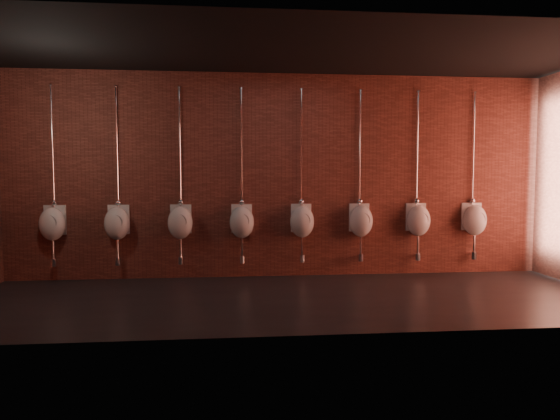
% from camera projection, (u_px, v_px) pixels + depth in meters
% --- Properties ---
extents(ground, '(8.50, 8.50, 0.00)m').
position_uv_depth(ground, '(293.00, 299.00, 6.51)').
color(ground, black).
rests_on(ground, ground).
extents(room_shell, '(8.54, 3.04, 3.22)m').
position_uv_depth(room_shell, '(293.00, 144.00, 6.37)').
color(room_shell, black).
rests_on(room_shell, ground).
extents(urinal_0, '(0.40, 0.35, 2.72)m').
position_uv_depth(urinal_0, '(53.00, 223.00, 7.47)').
color(urinal_0, white).
rests_on(urinal_0, ground).
extents(urinal_1, '(0.40, 0.35, 2.72)m').
position_uv_depth(urinal_1, '(117.00, 222.00, 7.56)').
color(urinal_1, white).
rests_on(urinal_1, ground).
extents(urinal_2, '(0.40, 0.35, 2.72)m').
position_uv_depth(urinal_2, '(180.00, 222.00, 7.65)').
color(urinal_2, white).
rests_on(urinal_2, ground).
extents(urinal_3, '(0.40, 0.35, 2.72)m').
position_uv_depth(urinal_3, '(242.00, 221.00, 7.74)').
color(urinal_3, white).
rests_on(urinal_3, ground).
extents(urinal_4, '(0.40, 0.35, 2.72)m').
position_uv_depth(urinal_4, '(302.00, 221.00, 7.83)').
color(urinal_4, white).
rests_on(urinal_4, ground).
extents(urinal_5, '(0.40, 0.35, 2.72)m').
position_uv_depth(urinal_5, '(361.00, 220.00, 7.92)').
color(urinal_5, white).
rests_on(urinal_5, ground).
extents(urinal_6, '(0.40, 0.35, 2.72)m').
position_uv_depth(urinal_6, '(418.00, 219.00, 8.01)').
color(urinal_6, white).
rests_on(urinal_6, ground).
extents(urinal_7, '(0.40, 0.35, 2.72)m').
position_uv_depth(urinal_7, '(474.00, 219.00, 8.10)').
color(urinal_7, white).
rests_on(urinal_7, ground).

